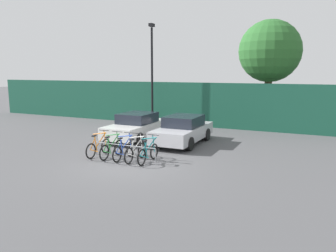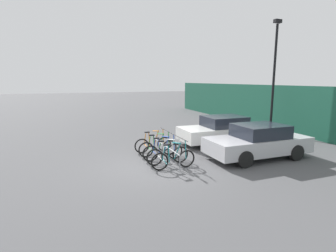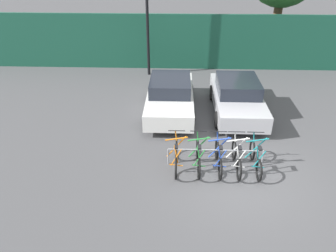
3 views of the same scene
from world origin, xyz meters
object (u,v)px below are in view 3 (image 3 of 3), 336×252
bicycle_orange (176,157)px  bicycle_blue (219,158)px  car_silver (237,97)px  bike_rack (216,152)px  bicycle_green (198,157)px  bicycle_teal (256,158)px  bicycle_white (237,158)px  car_white (170,96)px  lamp_post (147,1)px

bicycle_orange → bicycle_blue: 1.29m
car_silver → bike_rack: bearing=-107.8°
bicycle_green → bicycle_teal: same height
bike_rack → bicycle_orange: 1.22m
bicycle_blue → bicycle_white: bearing=-2.8°
bicycle_white → bicycle_teal: bearing=2.1°
bicycle_white → bicycle_blue: bearing=-177.9°
bicycle_green → bicycle_blue: size_ratio=1.00×
car_white → lamp_post: lamp_post is taller
bicycle_teal → lamp_post: size_ratio=0.26×
bicycle_orange → lamp_post: size_ratio=0.26×
car_silver → lamp_post: 6.45m
lamp_post → bicycle_white: bearing=-67.1°
bicycle_green → bicycle_teal: size_ratio=1.00×
car_silver → lamp_post: bearing=132.9°
car_white → bicycle_orange: bearing=-85.5°
bicycle_orange → bicycle_blue: bearing=0.1°
car_white → bicycle_green: bearing=-75.6°
bicycle_teal → bike_rack: bearing=176.4°
bicycle_green → bicycle_orange: bearing=-178.2°
bicycle_orange → lamp_post: (-1.54, 7.97, 3.27)m
car_white → car_silver: size_ratio=1.01×
bicycle_blue → bicycle_white: size_ratio=1.00×
bike_rack → bicycle_teal: bicycle_teal is taller
bicycle_white → bicycle_teal: same height
car_silver → bicycle_white: bearing=-98.0°
bicycle_blue → bicycle_teal: (1.12, 0.00, 0.00)m
bike_rack → car_white: size_ratio=0.68×
bike_rack → car_silver: car_silver is taller
bicycle_blue → car_white: size_ratio=0.39×
bike_rack → bicycle_green: size_ratio=1.73×
bicycle_teal → bicycle_green: bearing=-176.5°
bicycle_white → bicycle_teal: (0.58, 0.00, 0.00)m
bicycle_orange → car_white: (-0.30, 3.78, 0.31)m
bike_rack → lamp_post: 8.88m
bicycle_teal → lamp_post: (-3.94, 7.97, 3.27)m
bicycle_green → lamp_post: bearing=107.2°
bicycle_green → lamp_post: lamp_post is taller
car_silver → bicycle_blue: bearing=-105.9°
bicycle_blue → bicycle_orange: bearing=177.2°
bicycle_blue → lamp_post: lamp_post is taller
bicycle_blue → car_white: (-1.59, 3.78, 0.31)m
lamp_post → bicycle_blue: bearing=-70.5°
bicycle_teal → lamp_post: 9.48m
bicycle_orange → bicycle_teal: same height
bicycle_teal → car_white: 4.66m
bicycle_green → car_white: (-0.97, 3.78, 0.31)m
bicycle_orange → lamp_post: 8.75m
bicycle_teal → bicycle_orange: bearing=-176.5°
bike_rack → lamp_post: size_ratio=0.45×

